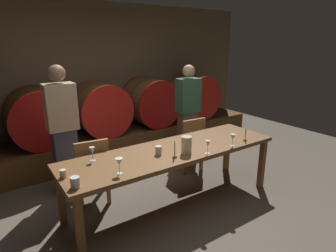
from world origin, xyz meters
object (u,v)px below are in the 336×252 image
at_px(wine_barrel_center, 100,109).
at_px(wine_glass_far_right, 233,137).
at_px(wine_barrel_far_right, 192,96).
at_px(candle_right, 245,137).
at_px(chair_right, 190,142).
at_px(wine_glass_far_left, 92,151).
at_px(chair_left, 91,168).
at_px(cup_center, 75,182).
at_px(dining_table, 174,154).
at_px(wine_glass_center_right, 208,144).
at_px(wine_glass_center_left, 119,162).
at_px(wine_barrel_left, 38,117).
at_px(cup_left, 63,174).
at_px(pitcher, 186,145).
at_px(wine_barrel_right, 150,102).
at_px(candle_left, 175,153).
at_px(guest_left, 63,129).
at_px(guest_right, 188,112).
at_px(cup_right, 159,150).

distance_m(wine_barrel_center, wine_glass_far_right, 2.45).
height_order(wine_barrel_far_right, candle_right, wine_barrel_far_right).
relative_size(chair_right, wine_glass_far_left, 5.52).
relative_size(chair_left, cup_center, 8.64).
distance_m(chair_left, wine_glass_far_left, 0.54).
height_order(dining_table, cup_center, cup_center).
bearing_deg(wine_glass_center_right, chair_right, 61.66).
distance_m(wine_glass_far_left, wine_glass_center_right, 1.30).
height_order(wine_glass_far_left, wine_glass_center_left, wine_glass_center_left).
bearing_deg(wine_glass_far_left, wine_barrel_left, 97.03).
bearing_deg(cup_left, candle_right, -7.10).
bearing_deg(pitcher, wine_barrel_right, 69.54).
bearing_deg(chair_right, candle_left, 46.59).
relative_size(candle_right, cup_center, 1.79).
distance_m(wine_barrel_far_right, cup_left, 3.78).
bearing_deg(wine_glass_far_left, candle_right, -14.90).
bearing_deg(chair_left, guest_left, -65.88).
relative_size(wine_barrel_left, candle_left, 4.43).
height_order(candle_right, cup_center, candle_right).
xyz_separation_m(chair_left, wine_glass_center_right, (1.08, -0.92, 0.38)).
relative_size(wine_barrel_far_right, wine_glass_center_left, 5.54).
xyz_separation_m(candle_right, cup_center, (-2.21, 0.02, 0.00)).
xyz_separation_m(chair_left, candle_right, (1.78, -0.88, 0.31)).
distance_m(guest_right, candle_right, 1.36).
distance_m(dining_table, wine_glass_center_left, 0.87).
height_order(guest_left, cup_left, guest_left).
height_order(chair_right, candle_left, candle_left).
distance_m(wine_barrel_right, cup_left, 2.94).
relative_size(dining_table, chair_right, 3.10).
xyz_separation_m(guest_left, candle_right, (1.95, -1.39, -0.09)).
bearing_deg(wine_barrel_left, wine_glass_far_left, -82.97).
xyz_separation_m(candle_left, wine_glass_far_left, (-0.79, 0.43, 0.06)).
xyz_separation_m(pitcher, wine_glass_center_left, (-0.87, -0.05, 0.02)).
xyz_separation_m(chair_left, wine_glass_center_left, (0.02, -0.83, 0.38)).
bearing_deg(cup_center, wine_barrel_left, 87.08).
bearing_deg(chair_right, wine_glass_center_right, 64.78).
bearing_deg(wine_barrel_center, cup_right, -92.63).
height_order(wine_barrel_right, cup_left, wine_barrel_right).
bearing_deg(cup_center, pitcher, 3.46).
bearing_deg(wine_glass_far_right, dining_table, 154.46).
distance_m(wine_glass_center_right, cup_center, 1.51).
bearing_deg(wine_barrel_far_right, wine_glass_center_left, -140.78).
height_order(guest_left, cup_right, guest_left).
bearing_deg(candle_left, candle_right, -3.67).
distance_m(candle_left, wine_glass_center_right, 0.41).
bearing_deg(cup_left, wine_barrel_center, 59.96).
bearing_deg(chair_right, wine_barrel_center, -52.20).
height_order(guest_right, wine_glass_center_left, guest_right).
bearing_deg(guest_left, candle_right, 144.14).
bearing_deg(wine_barrel_right, chair_left, -140.48).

